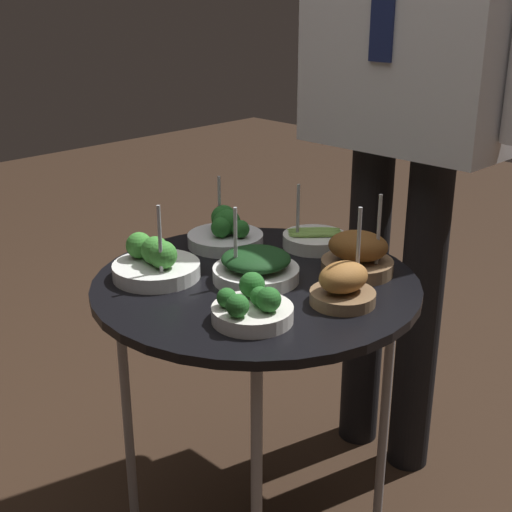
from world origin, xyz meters
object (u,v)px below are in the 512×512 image
Objects in this scene: bowl_asparagus_front_left at (314,240)px; waiter_figure at (412,42)px; serving_cart at (256,305)px; bowl_spinach_mid_right at (257,267)px; bowl_broccoli_far_rim at (155,263)px; bowl_broccoli_back_left at (252,307)px; bowl_broccoli_front_right at (226,232)px; bowl_roast_near_rim at (343,286)px; bowl_roast_mid_left at (358,256)px.

waiter_figure is at bearing 89.97° from bowl_asparagus_front_left.
bowl_spinach_mid_right is at bearing 9.74° from serving_cart.
bowl_broccoli_back_left is at bearing -0.75° from bowl_broccoli_far_rim.
bowl_broccoli_far_rim is at bearing 179.25° from bowl_broccoli_back_left.
bowl_broccoli_far_rim is 1.03× the size of bowl_broccoli_front_right.
bowl_asparagus_front_left is 0.08× the size of waiter_figure.
bowl_broccoli_back_left is at bearing -65.44° from bowl_asparagus_front_left.
bowl_asparagus_front_left is 0.19m from bowl_broccoli_front_right.
bowl_roast_near_rim is 0.10× the size of waiter_figure.
bowl_asparagus_front_left is at bearing 41.55° from bowl_broccoli_front_right.
bowl_spinach_mid_right is 0.19m from bowl_roast_near_rim.
bowl_roast_near_rim reaches higher than bowl_spinach_mid_right.
bowl_roast_near_rim is at bearing -62.72° from bowl_roast_mid_left.
serving_cart is 0.40× the size of waiter_figure.
bowl_roast_near_rim is at bearing 10.66° from serving_cart.
bowl_roast_mid_left is 0.96× the size of bowl_roast_near_rim.
bowl_broccoli_far_rim is 0.39m from bowl_roast_mid_left.
bowl_roast_mid_left is 0.31m from bowl_broccoli_front_right.
bowl_asparagus_front_left is at bearing 160.73° from bowl_roast_mid_left.
bowl_broccoli_far_rim is 0.10× the size of waiter_figure.
bowl_roast_mid_left is at bearing 55.46° from bowl_spinach_mid_right.
bowl_broccoli_front_right is 0.37m from bowl_roast_near_rim.
serving_cart is 4.10× the size of bowl_roast_mid_left.
bowl_spinach_mid_right is at bearing -78.96° from bowl_asparagus_front_left.
waiter_figure is (-0.04, 0.54, 0.38)m from bowl_spinach_mid_right.
bowl_roast_mid_left is (0.11, 0.17, 0.01)m from bowl_spinach_mid_right.
bowl_roast_mid_left is at bearing 13.60° from bowl_broccoli_front_right.
waiter_figure is at bearing 103.40° from bowl_broccoli_back_left.
waiter_figure reaches higher than bowl_roast_mid_left.
bowl_broccoli_back_left is 0.38m from bowl_broccoli_front_right.
bowl_roast_near_rim is (0.18, 0.03, 0.09)m from serving_cart.
waiter_figure is at bearing 94.52° from bowl_spinach_mid_right.
serving_cart is at bearing 132.56° from bowl_broccoli_back_left.
bowl_spinach_mid_right is at bearing -85.48° from waiter_figure.
bowl_roast_near_rim reaches higher than serving_cart.
waiter_figure reaches higher than bowl_spinach_mid_right.
bowl_spinach_mid_right is 1.18× the size of bowl_asparagus_front_left.
bowl_roast_mid_left is at bearing -19.27° from bowl_asparagus_front_left.
bowl_spinach_mid_right is 0.98× the size of bowl_broccoli_far_rim.
serving_cart is 4.89× the size of bowl_broccoli_back_left.
bowl_broccoli_back_left is at bearing -47.44° from serving_cart.
bowl_broccoli_front_right is (-0.19, 0.09, 0.00)m from bowl_spinach_mid_right.
bowl_roast_near_rim is at bearing 25.82° from bowl_broccoli_far_rim.
bowl_spinach_mid_right is at bearing -124.54° from bowl_roast_mid_left.
bowl_broccoli_front_right is (-0.30, 0.22, 0.01)m from bowl_broccoli_back_left.
bowl_broccoli_back_left is 0.79m from waiter_figure.
bowl_roast_near_rim reaches higher than bowl_broccoli_far_rim.
bowl_broccoli_back_left is 0.27m from bowl_broccoli_far_rim.
bowl_broccoli_far_rim reaches higher than bowl_broccoli_back_left.
bowl_broccoli_far_rim is at bearing -139.69° from serving_cart.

